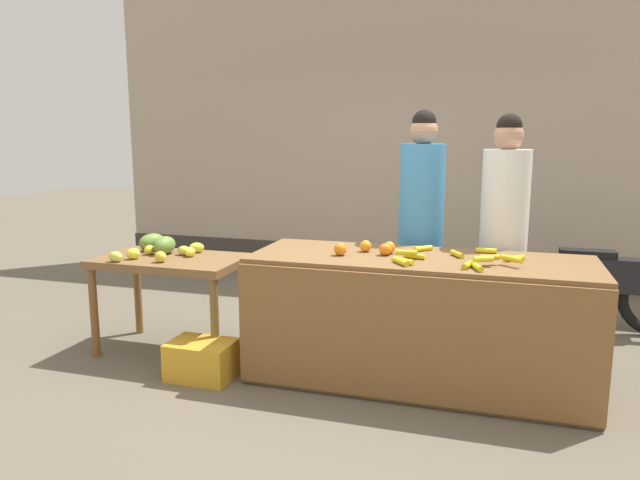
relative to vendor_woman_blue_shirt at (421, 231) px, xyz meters
The scene contains 12 objects.
ground_plane 1.20m from the vendor_woman_blue_shirt, 120.62° to the right, with size 24.00×24.00×0.00m, color #665B4C.
market_wall_back 2.48m from the vendor_woman_blue_shirt, 99.43° to the left, with size 7.40×0.23×3.51m.
fruit_stall_counter 0.84m from the vendor_woman_blue_shirt, 82.64° to the right, with size 2.24×0.83×0.86m.
side_table_wooden 1.93m from the vendor_woman_blue_shirt, 160.13° to the right, with size 1.11×0.66×0.74m.
banana_bunch_pile 0.79m from the vendor_woman_blue_shirt, 66.37° to the right, with size 0.81×0.63×0.07m.
orange_pile 0.70m from the vendor_woman_blue_shirt, 110.46° to the right, with size 0.39×0.26×0.09m.
mango_papaya_pile 2.03m from the vendor_woman_blue_shirt, 163.80° to the right, with size 0.56×0.62×0.14m.
vendor_woman_blue_shirt is the anchor object (origin of this frame).
vendor_woman_white_shirt 0.61m from the vendor_woman_blue_shirt, ahead, with size 0.34×0.34×1.81m.
parked_motorcycle 1.70m from the vendor_woman_blue_shirt, 30.06° to the left, with size 1.60×0.18×0.88m.
produce_crate 1.88m from the vendor_woman_blue_shirt, 141.63° to the right, with size 0.44×0.32×0.26m, color gold.
produce_sack 1.21m from the vendor_woman_blue_shirt, behind, with size 0.36×0.30×0.51m, color tan.
Camera 1 is at (0.95, -3.82, 1.65)m, focal length 32.86 mm.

